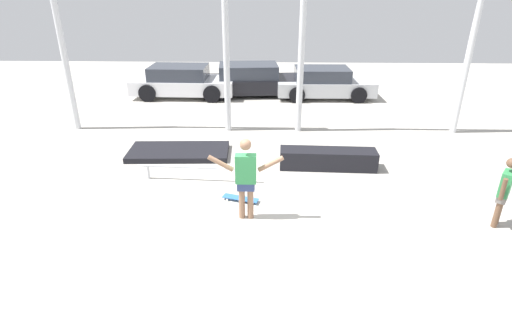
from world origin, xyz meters
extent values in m
plane|color=#B2ADA3|center=(0.00, 0.00, 0.00)|extent=(36.00, 36.00, 0.00)
cylinder|color=#8C664C|center=(-0.38, 0.01, 0.42)|extent=(0.13, 0.13, 0.84)
cylinder|color=#8C664C|center=(-0.20, 0.01, 0.42)|extent=(0.13, 0.13, 0.84)
cube|color=navy|center=(-0.29, 0.01, 0.77)|extent=(0.36, 0.20, 0.18)
cube|color=#338C4C|center=(-0.29, 0.01, 1.14)|extent=(0.42, 0.21, 0.61)
sphere|color=#8C664C|center=(-0.29, 0.01, 1.67)|extent=(0.23, 0.23, 0.23)
cylinder|color=#8C664C|center=(-0.79, 0.01, 1.26)|extent=(0.53, 0.10, 0.36)
cylinder|color=#8C664C|center=(0.21, 0.02, 1.26)|extent=(0.53, 0.10, 0.36)
cube|color=#2D66B2|center=(-0.46, 0.72, 0.07)|extent=(0.86, 0.44, 0.01)
cylinder|color=silver|center=(-0.15, 0.74, 0.03)|extent=(0.06, 0.05, 0.05)
cylinder|color=silver|center=(-0.22, 0.53, 0.03)|extent=(0.06, 0.05, 0.05)
cylinder|color=silver|center=(-0.70, 0.90, 0.03)|extent=(0.06, 0.05, 0.05)
cylinder|color=silver|center=(-0.76, 0.69, 0.03)|extent=(0.06, 0.05, 0.05)
cube|color=black|center=(1.77, 2.56, 0.26)|extent=(2.57, 0.69, 0.52)
cube|color=black|center=(-2.42, 3.35, 0.08)|extent=(2.90, 1.44, 0.16)
cylinder|color=#B7BABF|center=(-1.64, 1.71, 0.36)|extent=(2.98, 0.23, 0.06)
cylinder|color=#B7BABF|center=(-2.86, 1.78, 0.18)|extent=(0.07, 0.07, 0.36)
cylinder|color=#B7BABF|center=(-0.42, 1.64, 0.18)|extent=(0.07, 0.07, 0.36)
cylinder|color=silver|center=(-6.34, 5.50, 2.72)|extent=(0.20, 0.20, 5.43)
cylinder|color=silver|center=(-1.17, 5.50, 2.72)|extent=(0.20, 0.20, 5.43)
cylinder|color=silver|center=(1.17, 5.50, 2.72)|extent=(0.20, 0.20, 5.43)
cylinder|color=silver|center=(6.34, 5.50, 2.72)|extent=(0.20, 0.20, 5.43)
cube|color=white|center=(-3.49, 9.77, 0.49)|extent=(4.38, 1.87, 0.59)
cube|color=#2D333D|center=(-3.67, 9.77, 1.06)|extent=(2.42, 1.69, 0.54)
cylinder|color=black|center=(-2.13, 10.62, 0.36)|extent=(0.72, 0.23, 0.72)
cylinder|color=black|center=(-2.16, 8.87, 0.36)|extent=(0.72, 0.23, 0.72)
cylinder|color=black|center=(-4.82, 10.67, 0.36)|extent=(0.72, 0.23, 0.72)
cylinder|color=black|center=(-4.86, 8.91, 0.36)|extent=(0.72, 0.23, 0.72)
cube|color=black|center=(-0.53, 10.19, 0.47)|extent=(4.69, 2.19, 0.60)
cube|color=#2D333D|center=(-0.71, 10.17, 1.06)|extent=(2.64, 1.87, 0.57)
cylinder|color=black|center=(0.80, 11.19, 0.31)|extent=(0.63, 0.27, 0.61)
cylinder|color=black|center=(0.96, 9.43, 0.31)|extent=(0.63, 0.27, 0.61)
cylinder|color=black|center=(-2.01, 10.95, 0.31)|extent=(0.63, 0.27, 0.61)
cylinder|color=black|center=(-1.86, 9.19, 0.31)|extent=(0.63, 0.27, 0.61)
cube|color=#B7BABF|center=(2.61, 9.79, 0.47)|extent=(4.12, 1.82, 0.57)
cube|color=#2D333D|center=(2.44, 9.79, 1.01)|extent=(2.28, 1.65, 0.52)
cylinder|color=black|center=(3.86, 10.67, 0.33)|extent=(0.66, 0.23, 0.66)
cylinder|color=black|center=(3.89, 8.95, 0.33)|extent=(0.66, 0.23, 0.66)
cylinder|color=black|center=(1.32, 10.63, 0.33)|extent=(0.66, 0.23, 0.66)
cylinder|color=black|center=(1.35, 8.91, 0.33)|extent=(0.66, 0.23, 0.66)
cylinder|color=brown|center=(4.89, -0.07, 0.35)|extent=(0.11, 0.11, 0.71)
cylinder|color=brown|center=(4.79, -0.20, 0.35)|extent=(0.11, 0.11, 0.71)
cube|color=slate|center=(4.84, -0.13, 0.65)|extent=(0.33, 0.36, 0.16)
cube|color=#338C4C|center=(4.84, -0.13, 0.96)|extent=(0.37, 0.40, 0.51)
sphere|color=brown|center=(4.84, -0.13, 1.40)|extent=(0.20, 0.20, 0.20)
cylinder|color=brown|center=(5.00, 0.07, 0.94)|extent=(0.16, 0.17, 0.48)
cylinder|color=brown|center=(4.68, -0.34, 0.94)|extent=(0.16, 0.17, 0.48)
camera|label=1|loc=(0.12, -7.23, 4.57)|focal=28.00mm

